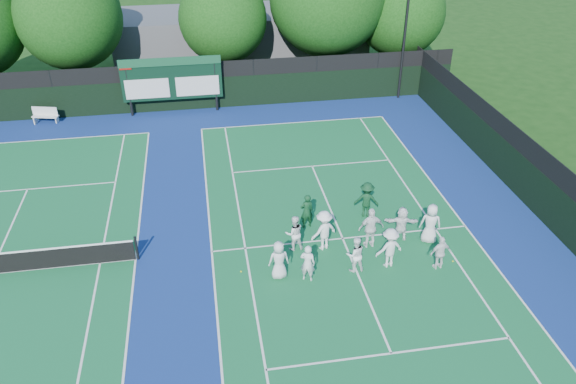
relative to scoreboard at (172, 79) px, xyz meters
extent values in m
plane|color=#163B10|center=(7.01, -15.59, -2.19)|extent=(120.00, 120.00, 0.00)
cube|color=navy|center=(1.01, -14.59, -2.19)|extent=(34.00, 32.00, 0.01)
cube|color=#135E31|center=(7.01, -14.59, -2.18)|extent=(10.97, 23.77, 0.00)
cube|color=silver|center=(7.01, -2.70, -2.18)|extent=(10.97, 0.08, 0.00)
cube|color=silver|center=(1.53, -14.59, -2.18)|extent=(0.08, 23.77, 0.00)
cube|color=silver|center=(12.50, -14.59, -2.18)|extent=(0.08, 23.77, 0.00)
cube|color=silver|center=(2.90, -14.59, -2.18)|extent=(0.08, 23.77, 0.00)
cube|color=silver|center=(11.13, -14.59, -2.18)|extent=(0.08, 23.77, 0.00)
cube|color=silver|center=(7.01, -20.99, -2.18)|extent=(8.23, 0.08, 0.00)
cube|color=silver|center=(7.01, -8.19, -2.18)|extent=(8.23, 0.08, 0.00)
cube|color=silver|center=(7.01, -14.59, -2.18)|extent=(0.08, 12.80, 0.00)
cube|color=silver|center=(-6.99, -2.70, -2.18)|extent=(10.97, 0.08, 0.00)
cube|color=silver|center=(-1.50, -14.59, -2.18)|extent=(0.08, 23.77, 0.00)
cube|color=silver|center=(-2.87, -14.59, -2.18)|extent=(0.08, 23.77, 0.00)
cube|color=silver|center=(-6.99, -8.19, -2.18)|extent=(8.23, 0.08, 0.00)
cube|color=black|center=(1.01, 0.41, -1.19)|extent=(34.00, 0.08, 2.00)
cube|color=black|center=(1.01, 0.41, 0.31)|extent=(34.00, 0.05, 1.00)
cube|color=black|center=(16.01, -14.59, -1.19)|extent=(0.08, 32.00, 2.00)
cube|color=black|center=(16.01, -14.59, 0.31)|extent=(0.05, 32.00, 1.00)
cylinder|color=black|center=(-2.59, 0.01, -0.44)|extent=(0.16, 0.16, 3.50)
cylinder|color=black|center=(2.61, 0.01, -0.44)|extent=(0.16, 0.16, 3.50)
cube|color=black|center=(0.01, 0.01, 0.01)|extent=(6.00, 0.15, 2.60)
cube|color=#14482B|center=(0.01, -0.09, 1.11)|extent=(6.00, 0.05, 0.50)
cube|color=silver|center=(-1.49, -0.09, -0.49)|extent=(2.60, 0.04, 1.20)
cube|color=silver|center=(1.51, -0.09, -0.49)|extent=(2.60, 0.04, 1.20)
cube|color=#99110C|center=(-2.59, -0.09, 1.01)|extent=(0.70, 0.04, 0.50)
cube|color=#545559|center=(5.01, 8.41, -0.19)|extent=(18.00, 6.00, 4.00)
cylinder|color=black|center=(14.51, 0.11, 2.81)|extent=(0.16, 0.16, 10.00)
cylinder|color=black|center=(-1.39, -14.59, -1.64)|extent=(0.10, 0.10, 1.10)
cube|color=silver|center=(-7.58, -0.29, -1.76)|extent=(1.59, 0.78, 0.06)
cube|color=silver|center=(-7.58, -0.13, -1.47)|extent=(1.51, 0.44, 0.51)
cube|color=silver|center=(-8.20, -0.29, -1.99)|extent=(0.15, 0.36, 0.41)
cube|color=silver|center=(-6.97, -0.29, -1.99)|extent=(0.15, 0.36, 0.41)
cylinder|color=black|center=(-5.97, 3.91, -0.83)|extent=(0.44, 0.44, 2.73)
sphere|color=#0F3C0D|center=(-5.97, 3.91, 2.97)|extent=(6.49, 6.49, 6.49)
sphere|color=#0F3C0D|center=(-5.37, 4.21, 2.32)|extent=(4.55, 4.55, 4.55)
cylinder|color=black|center=(3.50, 3.91, -0.93)|extent=(0.44, 0.44, 2.52)
sphere|color=#0F3C0D|center=(3.50, 3.91, 2.47)|extent=(5.71, 5.71, 5.71)
sphere|color=#0F3C0D|center=(4.10, 4.21, 1.90)|extent=(3.99, 3.99, 3.99)
cylinder|color=black|center=(10.38, 3.91, -0.74)|extent=(0.44, 0.44, 2.90)
sphere|color=#0F3C0D|center=(10.98, 4.21, 2.82)|extent=(5.37, 5.37, 5.37)
cylinder|color=black|center=(15.52, 3.91, -1.01)|extent=(0.44, 0.44, 2.35)
sphere|color=#0F3C0D|center=(15.52, 3.91, 2.41)|extent=(6.00, 6.00, 6.00)
sphere|color=#0F3C0D|center=(16.12, 4.21, 1.81)|extent=(4.20, 4.20, 4.20)
sphere|color=#BFD018|center=(9.38, -14.73, -2.16)|extent=(0.07, 0.07, 0.07)
sphere|color=#BFD018|center=(10.95, -16.83, -2.16)|extent=(0.07, 0.07, 0.07)
sphere|color=#BFD018|center=(2.59, -16.07, -2.16)|extent=(0.07, 0.07, 0.07)
sphere|color=#BFD018|center=(10.05, -13.57, -2.16)|extent=(0.07, 0.07, 0.07)
imported|color=silver|center=(4.00, -16.58, -1.38)|extent=(0.82, 0.56, 1.62)
imported|color=silver|center=(5.03, -16.92, -1.40)|extent=(0.68, 0.58, 1.58)
imported|color=white|center=(6.94, -16.66, -1.43)|extent=(0.76, 0.61, 1.52)
imported|color=silver|center=(8.32, -16.60, -1.33)|extent=(1.21, 0.84, 1.71)
imported|color=white|center=(10.22, -17.07, -1.46)|extent=(0.90, 0.45, 1.47)
imported|color=white|center=(4.87, -14.93, -1.41)|extent=(0.81, 0.66, 1.57)
imported|color=white|center=(6.06, -15.08, -1.31)|extent=(1.31, 1.04, 1.77)
imported|color=white|center=(7.97, -15.26, -1.28)|extent=(1.09, 0.50, 1.82)
imported|color=white|center=(9.38, -14.98, -1.42)|extent=(1.49, 0.75, 1.54)
imported|color=silver|center=(10.49, -15.34, -1.31)|extent=(1.00, 0.82, 1.77)
imported|color=#103B1E|center=(5.68, -13.47, -1.39)|extent=(0.65, 0.50, 1.61)
imported|color=#0F381D|center=(8.44, -13.06, -1.35)|extent=(1.22, 0.91, 1.68)
camera|label=1|loc=(1.59, -33.06, 11.80)|focal=35.00mm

